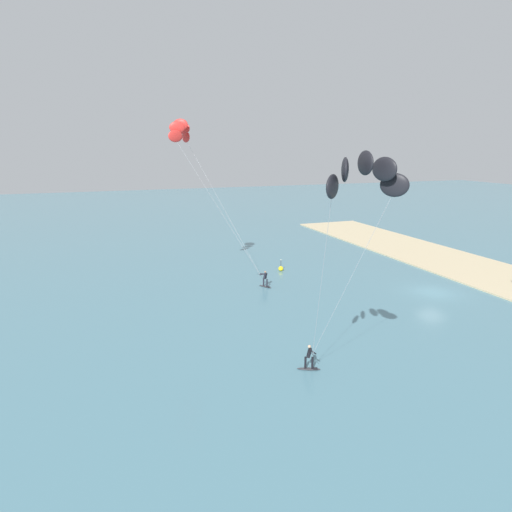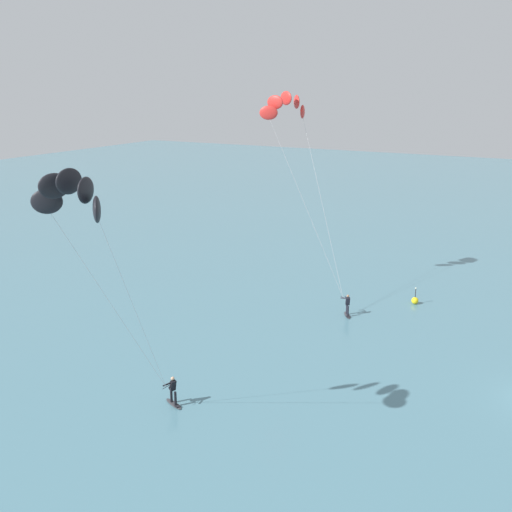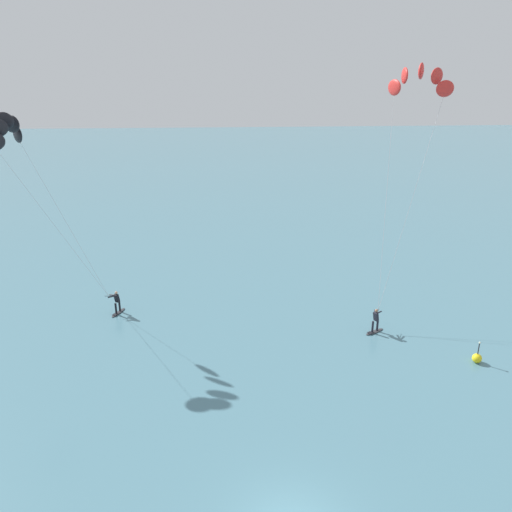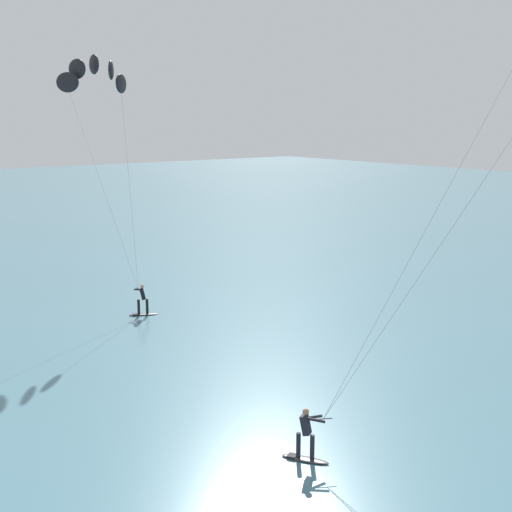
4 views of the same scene
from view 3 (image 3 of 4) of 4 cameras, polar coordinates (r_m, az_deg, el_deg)
name	(u,v)px [view 3 (image 3 of 4)]	position (r m, az deg, el deg)	size (l,w,h in m)	color
kitesurfer_nearshore	(11,140)	(36.27, -25.33, 11.46)	(7.08, 4.28, 13.66)	#333338
kitesurfer_mid_water	(418,91)	(38.54, 17.40, 16.92)	(6.87, 9.36, 16.44)	#333338
marker_buoy	(477,358)	(33.56, 23.14, -10.27)	(0.56, 0.56, 1.38)	yellow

